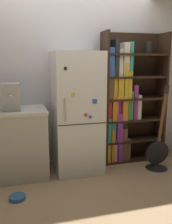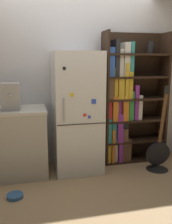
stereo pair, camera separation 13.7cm
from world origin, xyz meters
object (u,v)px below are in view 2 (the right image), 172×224
(guitar, at_px, (158,158))
(pet_bowl, at_px, (15,196))
(bookshelf, at_px, (125,103))
(refrigerator, at_px, (77,113))
(espresso_machine, at_px, (11,96))

(guitar, distance_m, pet_bowl, 2.04)
(pet_bowl, bearing_deg, bookshelf, 25.79)
(refrigerator, height_order, pet_bowl, refrigerator)
(refrigerator, height_order, guitar, refrigerator)
(guitar, bearing_deg, espresso_machine, 172.50)
(refrigerator, height_order, bookshelf, bookshelf)
(espresso_machine, relative_size, guitar, 0.28)
(guitar, bearing_deg, pet_bowl, -170.43)
(bookshelf, bearing_deg, guitar, -53.62)
(bookshelf, xyz_separation_m, espresso_machine, (-1.68, -0.20, 0.18))
(bookshelf, height_order, espresso_machine, bookshelf)
(bookshelf, bearing_deg, pet_bowl, -154.21)
(refrigerator, relative_size, espresso_machine, 4.85)
(refrigerator, relative_size, bookshelf, 0.85)
(refrigerator, bearing_deg, espresso_machine, -177.87)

